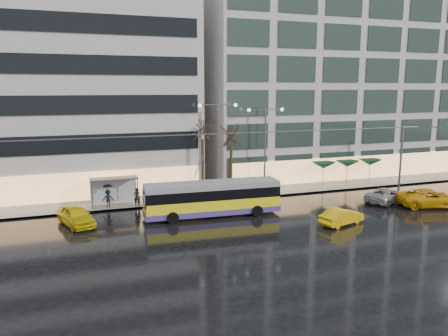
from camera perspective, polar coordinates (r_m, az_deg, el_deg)
name	(u,v)px	position (r m, az deg, el deg)	size (l,w,h in m)	color
ground	(238,232)	(32.91, 1.89, -8.41)	(140.00, 140.00, 0.00)	black
sidewalk	(209,189)	(46.26, -2.02, -2.78)	(80.00, 10.00, 0.15)	gray
kerb	(224,200)	(41.70, -0.01, -4.25)	(80.00, 0.10, 0.15)	slate
building_left	(19,83)	(48.31, -25.23, 10.06)	(34.00, 14.00, 22.00)	#B7B3AF
building_right	(327,72)	(56.82, 13.31, 12.17)	(32.00, 14.00, 25.00)	#B7B3AF
trolleybus	(212,200)	(36.62, -1.52, -4.14)	(11.45, 4.69, 5.26)	yellow
catenary	(218,159)	(39.49, -0.85, 1.12)	(42.24, 5.12, 7.00)	#595B60
bus_shelter	(110,185)	(40.78, -14.72, -2.20)	(4.20, 1.60, 2.51)	#595B60
street_lamp_near	(218,137)	(42.26, -0.79, 4.11)	(3.96, 0.36, 9.03)	#595B60
street_lamp_far	(265,138)	(44.11, 5.40, 3.97)	(3.96, 0.36, 8.53)	#595B60
tree_a	(202,126)	(41.90, -2.84, 5.55)	(3.20, 3.20, 8.40)	black
tree_b	(231,132)	(43.08, 0.94, 4.78)	(3.20, 3.20, 7.70)	black
parasol_a	(323,165)	(48.05, 12.85, 0.34)	(2.50, 2.50, 2.65)	#595B60
parasol_b	(347,164)	(49.69, 15.79, 0.53)	(2.50, 2.50, 2.65)	#595B60
parasol_c	(370,162)	(51.45, 18.54, 0.71)	(2.50, 2.50, 2.65)	#595B60
taxi_a	(76,216)	(36.22, -18.76, -5.93)	(1.83, 4.55, 1.55)	#D8BE0B
taxi_b	(342,217)	(35.78, 15.11, -6.14)	(1.37, 3.94, 1.30)	yellow
taxi_c	(430,198)	(43.81, 25.36, -3.57)	(2.65, 5.75, 1.60)	#E7A70C
sedan_silver	(387,195)	(43.95, 20.46, -3.34)	(2.26, 4.90, 1.36)	#A5A5A9
pedestrian_a	(137,190)	(39.83, -11.32, -2.90)	(0.97, 0.99, 2.19)	black
pedestrian_b	(152,189)	(42.79, -9.40, -2.74)	(0.83, 0.65, 1.68)	black
pedestrian_c	(108,195)	(40.21, -14.92, -3.40)	(1.07, 0.89, 2.11)	black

